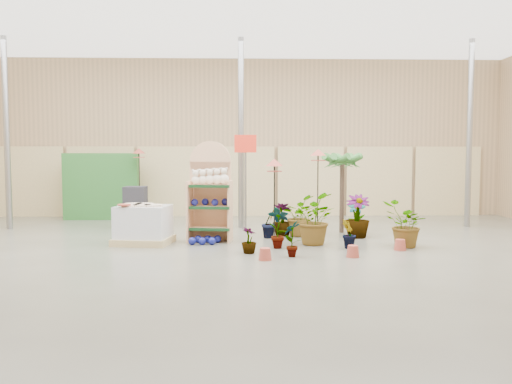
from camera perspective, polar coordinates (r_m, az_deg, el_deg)
room at (r=9.34m, az=-1.75°, el=7.20°), size 15.20×12.10×4.70m
display_shelf at (r=10.12m, az=-5.25°, el=-0.37°), size 0.91×0.65×2.02m
teddy_bears at (r=10.00m, az=-5.12°, el=1.63°), size 0.75×0.21×0.33m
gazing_balls_shelf at (r=10.02m, az=-5.29°, el=-1.15°), size 0.74×0.25×0.14m
gazing_balls_floor at (r=9.85m, az=-5.85°, el=-5.48°), size 0.63×0.39×0.15m
pallet_stack at (r=10.01m, az=-12.74°, el=-3.65°), size 1.18×1.03×0.78m
charcoal_planters at (r=12.19m, az=-13.60°, el=-1.73°), size 0.50×0.50×1.00m
trellis_stock at (r=14.16m, az=-17.26°, el=0.61°), size 2.00×0.30×1.80m
offer_sign at (r=11.39m, az=-1.22°, el=3.38°), size 0.50×0.08×2.20m
bird_table_front at (r=9.64m, az=2.12°, el=3.07°), size 0.34×0.34×1.66m
bird_table_right at (r=10.59m, az=7.11°, el=4.17°), size 0.34×0.34×1.86m
bird_table_back at (r=13.45m, az=-13.23°, el=4.31°), size 0.34×0.34×1.93m
palm at (r=11.30m, az=9.83°, el=3.57°), size 0.70×0.70×1.89m
potted_plant_0 at (r=9.29m, az=2.58°, el=-4.08°), size 0.48×0.41×0.78m
potted_plant_2 at (r=9.76m, az=6.39°, el=-3.08°), size 0.83×0.94×0.99m
potted_plant_3 at (r=10.72m, az=11.49°, el=-2.72°), size 0.55×0.55×0.91m
potted_plant_4 at (r=11.13m, az=11.41°, el=-2.88°), size 0.46×0.37×0.75m
potted_plant_5 at (r=10.50m, az=1.56°, el=-3.46°), size 0.46×0.46×0.66m
potted_plant_6 at (r=10.77m, az=4.80°, el=-2.73°), size 0.69×0.80×0.87m
potted_plant_7 at (r=8.82m, az=-0.80°, el=-5.51°), size 0.37×0.37×0.47m
potted_plant_8 at (r=8.54m, az=4.17°, el=-5.30°), size 0.39×0.40×0.63m
potted_plant_9 at (r=9.40m, az=10.59°, el=-4.73°), size 0.32×0.36×0.56m
potted_plant_10 at (r=9.77m, az=16.68°, el=-3.56°), size 1.01×0.97×0.87m
potted_plant_11 at (r=10.78m, az=3.03°, el=-3.10°), size 0.44×0.44×0.72m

